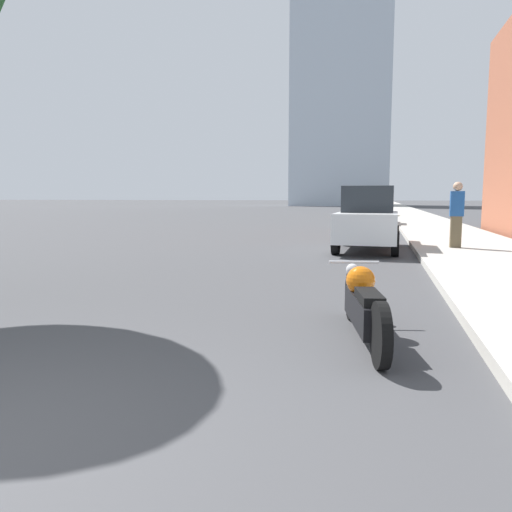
{
  "coord_description": "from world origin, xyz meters",
  "views": [
    {
      "loc": [
        2.49,
        -2.2,
        1.58
      ],
      "look_at": [
        0.79,
        4.84,
        0.71
      ],
      "focal_mm": 35.0,
      "sensor_mm": 36.0,
      "label": 1
    }
  ],
  "objects_px": {
    "parked_car_white": "(368,219)",
    "parked_car_blue": "(375,203)",
    "motorcycle": "(363,304)",
    "parked_car_silver": "(371,210)",
    "parked_car_yellow": "(375,206)",
    "pedestrian": "(457,213)",
    "parked_car_black": "(373,204)"
  },
  "relations": [
    {
      "from": "motorcycle",
      "to": "parked_car_black",
      "type": "height_order",
      "value": "parked_car_black"
    },
    {
      "from": "parked_car_yellow",
      "to": "parked_car_white",
      "type": "bearing_deg",
      "value": -84.45
    },
    {
      "from": "parked_car_silver",
      "to": "pedestrian",
      "type": "height_order",
      "value": "pedestrian"
    },
    {
      "from": "motorcycle",
      "to": "pedestrian",
      "type": "distance_m",
      "value": 9.62
    },
    {
      "from": "parked_car_blue",
      "to": "pedestrian",
      "type": "relative_size",
      "value": 2.5
    },
    {
      "from": "parked_car_white",
      "to": "pedestrian",
      "type": "height_order",
      "value": "pedestrian"
    },
    {
      "from": "parked_car_silver",
      "to": "parked_car_black",
      "type": "height_order",
      "value": "parked_car_black"
    },
    {
      "from": "motorcycle",
      "to": "parked_car_silver",
      "type": "relative_size",
      "value": 0.53
    },
    {
      "from": "parked_car_white",
      "to": "parked_car_black",
      "type": "height_order",
      "value": "parked_car_white"
    },
    {
      "from": "parked_car_black",
      "to": "parked_car_blue",
      "type": "relative_size",
      "value": 0.95
    },
    {
      "from": "motorcycle",
      "to": "parked_car_silver",
      "type": "distance_m",
      "value": 21.97
    },
    {
      "from": "parked_car_white",
      "to": "motorcycle",
      "type": "bearing_deg",
      "value": -87.22
    },
    {
      "from": "parked_car_silver",
      "to": "pedestrian",
      "type": "distance_m",
      "value": 12.89
    },
    {
      "from": "parked_car_blue",
      "to": "motorcycle",
      "type": "bearing_deg",
      "value": -90.44
    },
    {
      "from": "parked_car_black",
      "to": "pedestrian",
      "type": "xyz_separation_m",
      "value": [
        2.52,
        -35.57,
        0.26
      ]
    },
    {
      "from": "motorcycle",
      "to": "parked_car_white",
      "type": "distance_m",
      "value": 9.43
    },
    {
      "from": "parked_car_silver",
      "to": "motorcycle",
      "type": "bearing_deg",
      "value": -87.34
    },
    {
      "from": "parked_car_white",
      "to": "parked_car_blue",
      "type": "height_order",
      "value": "parked_car_white"
    },
    {
      "from": "parked_car_yellow",
      "to": "parked_car_black",
      "type": "xyz_separation_m",
      "value": [
        -0.19,
        11.23,
        -0.02
      ]
    },
    {
      "from": "parked_car_yellow",
      "to": "parked_car_black",
      "type": "distance_m",
      "value": 11.23
    },
    {
      "from": "motorcycle",
      "to": "parked_car_black",
      "type": "distance_m",
      "value": 44.89
    },
    {
      "from": "parked_car_blue",
      "to": "pedestrian",
      "type": "height_order",
      "value": "pedestrian"
    },
    {
      "from": "parked_car_white",
      "to": "parked_car_blue",
      "type": "relative_size",
      "value": 0.97
    },
    {
      "from": "parked_car_silver",
      "to": "parked_car_blue",
      "type": "bearing_deg",
      "value": 92.03
    },
    {
      "from": "parked_car_white",
      "to": "parked_car_black",
      "type": "bearing_deg",
      "value": 92.25
    },
    {
      "from": "parked_car_white",
      "to": "pedestrian",
      "type": "relative_size",
      "value": 2.42
    },
    {
      "from": "motorcycle",
      "to": "parked_car_white",
      "type": "relative_size",
      "value": 0.55
    },
    {
      "from": "motorcycle",
      "to": "parked_car_yellow",
      "type": "xyz_separation_m",
      "value": [
        -0.05,
        33.65,
        0.48
      ]
    },
    {
      "from": "parked_car_black",
      "to": "parked_car_yellow",
      "type": "bearing_deg",
      "value": -85.31
    },
    {
      "from": "parked_car_black",
      "to": "motorcycle",
      "type": "bearing_deg",
      "value": -85.98
    },
    {
      "from": "parked_car_silver",
      "to": "parked_car_blue",
      "type": "xyz_separation_m",
      "value": [
        0.07,
        34.43,
        -0.05
      ]
    },
    {
      "from": "parked_car_white",
      "to": "pedestrian",
      "type": "bearing_deg",
      "value": -0.2
    }
  ]
}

